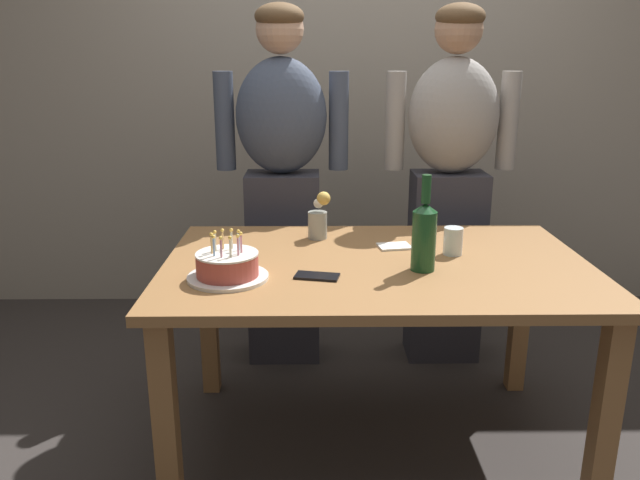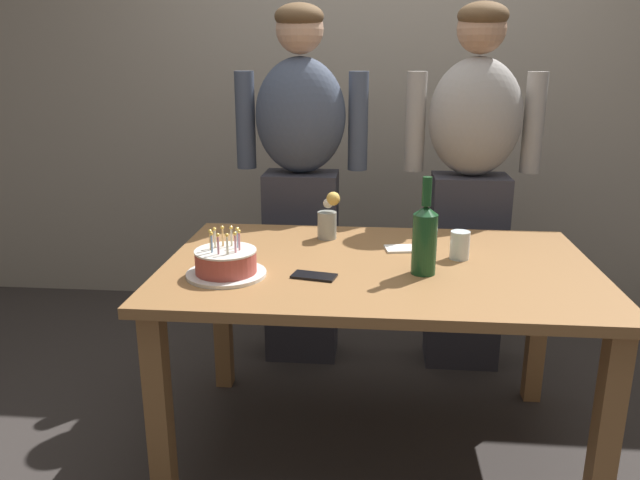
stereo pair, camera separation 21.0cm
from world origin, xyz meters
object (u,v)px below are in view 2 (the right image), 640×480
(person_man_bearded, at_px, (301,182))
(napkin_stack, at_px, (401,249))
(person_woman_cardigan, at_px, (471,186))
(wine_bottle, at_px, (425,237))
(birthday_cake, at_px, (226,263))
(water_glass_near, at_px, (460,245))
(flower_vase, at_px, (328,219))
(cell_phone, at_px, (314,276))

(person_man_bearded, bearing_deg, napkin_stack, 127.62)
(person_woman_cardigan, bearing_deg, wine_bottle, 72.56)
(wine_bottle, bearing_deg, birthday_cake, -172.91)
(water_glass_near, height_order, person_man_bearded, person_man_bearded)
(flower_vase, bearing_deg, wine_bottle, -48.00)
(water_glass_near, bearing_deg, napkin_stack, 156.01)
(water_glass_near, xyz_separation_m, flower_vase, (-0.49, 0.22, 0.03))
(cell_phone, distance_m, person_woman_cardigan, 1.12)
(birthday_cake, relative_size, person_woman_cardigan, 0.16)
(birthday_cake, relative_size, wine_bottle, 0.81)
(cell_phone, relative_size, napkin_stack, 1.20)
(napkin_stack, xyz_separation_m, person_man_bearded, (-0.45, 0.58, 0.13))
(flower_vase, xyz_separation_m, person_man_bearded, (-0.16, 0.46, 0.05))
(birthday_cake, xyz_separation_m, person_woman_cardigan, (0.92, 0.93, 0.09))
(flower_vase, height_order, person_man_bearded, person_man_bearded)
(water_glass_near, xyz_separation_m, person_man_bearded, (-0.65, 0.67, 0.08))
(wine_bottle, bearing_deg, cell_phone, -168.82)
(wine_bottle, relative_size, person_woman_cardigan, 0.20)
(napkin_stack, height_order, person_man_bearded, person_man_bearded)
(birthday_cake, xyz_separation_m, cell_phone, (0.29, 0.01, -0.04))
(birthday_cake, bearing_deg, person_man_bearded, 81.53)
(birthday_cake, height_order, water_glass_near, birthday_cake)
(person_woman_cardigan, bearing_deg, water_glass_near, 79.42)
(wine_bottle, bearing_deg, flower_vase, 132.00)
(birthday_cake, bearing_deg, flower_vase, 57.26)
(wine_bottle, height_order, person_woman_cardigan, person_woman_cardigan)
(water_glass_near, relative_size, person_man_bearded, 0.06)
(cell_phone, bearing_deg, water_glass_near, 38.01)
(person_woman_cardigan, bearing_deg, cell_phone, 55.70)
(napkin_stack, bearing_deg, water_glass_near, -23.99)
(wine_bottle, xyz_separation_m, napkin_stack, (-0.06, 0.26, -0.12))
(person_man_bearded, bearing_deg, birthday_cake, 81.53)
(water_glass_near, distance_m, napkin_stack, 0.23)
(water_glass_near, bearing_deg, flower_vase, 156.03)
(wine_bottle, xyz_separation_m, cell_phone, (-0.36, -0.07, -0.12))
(water_glass_near, bearing_deg, birthday_cake, -162.34)
(person_man_bearded, bearing_deg, wine_bottle, 121.26)
(person_man_bearded, xyz_separation_m, person_woman_cardigan, (0.78, 0.00, 0.00))
(person_woman_cardigan, bearing_deg, person_man_bearded, 0.00)
(water_glass_near, height_order, flower_vase, flower_vase)
(cell_phone, relative_size, person_man_bearded, 0.09)
(person_man_bearded, bearing_deg, person_woman_cardigan, -180.00)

